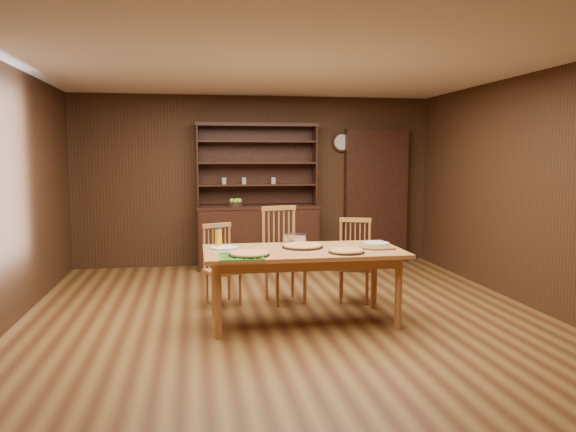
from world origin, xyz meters
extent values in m
plane|color=brown|center=(0.00, 0.00, 0.00)|extent=(6.00, 6.00, 0.00)
plane|color=silver|center=(0.00, 0.00, 2.60)|extent=(6.00, 6.00, 0.00)
plane|color=#391F12|center=(0.00, 3.00, 1.30)|extent=(5.50, 0.00, 5.50)
plane|color=#391F12|center=(0.00, -3.00, 1.30)|extent=(5.50, 0.00, 5.50)
plane|color=#391F12|center=(-2.75, 0.00, 1.30)|extent=(0.00, 6.00, 6.00)
plane|color=#391F12|center=(2.75, 0.00, 1.30)|extent=(0.00, 6.00, 6.00)
cube|color=#331811|center=(0.00, 2.74, 0.45)|extent=(1.80, 0.50, 0.90)
cube|color=#331811|center=(0.00, 2.74, 0.92)|extent=(1.84, 0.52, 0.04)
cube|color=#331811|center=(0.00, 2.97, 1.55)|extent=(1.80, 0.02, 1.20)
cube|color=#331811|center=(-0.89, 2.82, 1.55)|extent=(0.02, 0.32, 1.20)
cube|color=#331811|center=(0.89, 2.82, 1.55)|extent=(0.02, 0.32, 1.20)
cube|color=#331811|center=(0.00, 2.82, 2.15)|extent=(1.84, 0.34, 0.05)
cylinder|color=#9D9685|center=(-0.50, 2.82, 1.31)|extent=(0.07, 0.07, 0.10)
cylinder|color=#9D9685|center=(-0.20, 2.82, 1.31)|extent=(0.07, 0.07, 0.10)
cube|color=#331811|center=(1.90, 2.90, 1.05)|extent=(1.00, 0.18, 2.10)
cylinder|color=#331811|center=(1.35, 2.96, 1.90)|extent=(0.30, 0.04, 0.30)
cylinder|color=beige|center=(1.35, 2.94, 1.90)|extent=(0.24, 0.01, 0.24)
cube|color=#B66C3F|center=(0.13, -0.18, 0.73)|extent=(1.98, 0.99, 0.04)
cylinder|color=#B66C3F|center=(-0.74, -0.56, 0.35)|extent=(0.07, 0.07, 0.71)
cylinder|color=#B66C3F|center=(-0.74, 0.19, 0.35)|extent=(0.07, 0.07, 0.71)
cylinder|color=#B66C3F|center=(1.00, -0.56, 0.35)|extent=(0.07, 0.07, 0.71)
cylinder|color=#B66C3F|center=(1.00, 0.19, 0.35)|extent=(0.07, 0.07, 0.71)
cube|color=#AE6B3B|center=(-0.63, 0.65, 0.38)|extent=(0.49, 0.48, 0.04)
cylinder|color=#AE6B3B|center=(-0.71, 0.47, 0.18)|extent=(0.03, 0.03, 0.36)
cylinder|color=#AE6B3B|center=(-0.82, 0.71, 0.18)|extent=(0.03, 0.03, 0.36)
cylinder|color=#AE6B3B|center=(-0.45, 0.58, 0.18)|extent=(0.03, 0.03, 0.36)
cylinder|color=#AE6B3B|center=(-0.56, 0.83, 0.18)|extent=(0.03, 0.03, 0.36)
cube|color=#AE6B3B|center=(-0.69, 0.79, 0.89)|extent=(0.34, 0.18, 0.05)
cube|color=#AE6B3B|center=(0.08, 0.64, 0.46)|extent=(0.55, 0.54, 0.04)
cylinder|color=#AE6B3B|center=(-0.04, 0.44, 0.22)|extent=(0.04, 0.04, 0.44)
cylinder|color=#AE6B3B|center=(-0.13, 0.75, 0.22)|extent=(0.04, 0.04, 0.44)
cylinder|color=#AE6B3B|center=(0.29, 0.53, 0.22)|extent=(0.04, 0.04, 0.44)
cylinder|color=#AE6B3B|center=(0.20, 0.85, 0.22)|extent=(0.04, 0.04, 0.44)
cube|color=#AE6B3B|center=(0.03, 0.82, 1.08)|extent=(0.42, 0.15, 0.05)
cube|color=#AE6B3B|center=(0.87, 0.54, 0.40)|extent=(0.49, 0.48, 0.04)
cylinder|color=#AE6B3B|center=(0.69, 0.45, 0.19)|extent=(0.03, 0.03, 0.38)
cylinder|color=#AE6B3B|center=(0.78, 0.72, 0.19)|extent=(0.03, 0.03, 0.38)
cylinder|color=#AE6B3B|center=(0.97, 0.36, 0.19)|extent=(0.03, 0.03, 0.38)
cylinder|color=#AE6B3B|center=(1.06, 0.62, 0.19)|extent=(0.03, 0.03, 0.38)
cube|color=#AE6B3B|center=(0.92, 0.69, 0.94)|extent=(0.37, 0.15, 0.05)
cylinder|color=black|center=(-0.44, -0.44, 0.76)|extent=(0.39, 0.39, 0.01)
cylinder|color=#B97F4F|center=(-0.44, -0.44, 0.77)|extent=(0.36, 0.36, 0.02)
torus|color=gold|center=(-0.44, -0.44, 0.77)|extent=(0.37, 0.37, 0.03)
cylinder|color=black|center=(0.50, -0.44, 0.76)|extent=(0.35, 0.35, 0.01)
cylinder|color=#B97F4F|center=(0.50, -0.44, 0.77)|extent=(0.32, 0.32, 0.02)
torus|color=gold|center=(0.50, -0.44, 0.77)|extent=(0.33, 0.33, 0.03)
cylinder|color=black|center=(0.14, -0.07, 0.76)|extent=(0.42, 0.42, 0.01)
cylinder|color=#B97F4F|center=(0.14, -0.07, 0.77)|extent=(0.38, 0.38, 0.02)
torus|color=gold|center=(0.14, -0.07, 0.77)|extent=(0.39, 0.39, 0.03)
cylinder|color=white|center=(-0.65, 0.01, 0.76)|extent=(0.29, 0.29, 0.01)
torus|color=#314C95|center=(-0.65, 0.01, 0.76)|extent=(0.29, 0.29, 0.01)
cylinder|color=white|center=(0.97, 0.04, 0.76)|extent=(0.28, 0.28, 0.01)
torus|color=#314C95|center=(0.97, 0.04, 0.76)|extent=(0.28, 0.28, 0.01)
cube|color=silver|center=(0.13, 0.24, 0.80)|extent=(0.29, 0.25, 0.10)
cylinder|color=#DC9D0B|center=(-0.70, 0.12, 0.84)|extent=(0.07, 0.07, 0.18)
cylinder|color=#1537AD|center=(-0.70, 0.12, 0.94)|extent=(0.04, 0.04, 0.03)
cube|color=#A3121B|center=(0.94, -0.27, 0.76)|extent=(0.21, 0.21, 0.01)
cube|color=#A3121B|center=(0.80, -0.24, 0.76)|extent=(0.29, 0.29, 0.02)
cylinder|color=black|center=(-0.34, 2.69, 0.97)|extent=(0.26, 0.26, 0.06)
sphere|color=#8EC434|center=(-0.39, 2.69, 1.02)|extent=(0.08, 0.08, 0.08)
sphere|color=#8EC434|center=(-0.31, 2.72, 1.02)|extent=(0.08, 0.08, 0.08)
sphere|color=#8EC434|center=(-0.34, 2.64, 1.02)|extent=(0.08, 0.08, 0.08)
sphere|color=#8EC434|center=(-0.28, 2.67, 1.02)|extent=(0.08, 0.08, 0.08)
camera|label=1|loc=(-0.94, -5.64, 1.68)|focal=35.00mm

